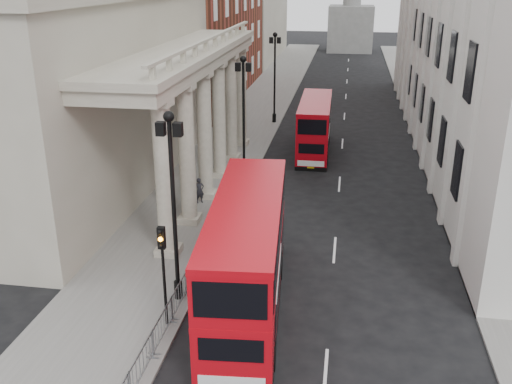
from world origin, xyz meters
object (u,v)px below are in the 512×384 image
(bus_near, at_px, (247,255))
(bus_far, at_px, (315,126))
(lamp_post_south, at_px, (173,196))
(lamp_post_north, at_px, (275,71))
(traffic_light, at_px, (163,258))
(pedestrian_b, at_px, (189,184))
(pedestrian_a, at_px, (200,191))
(pedestrian_c, at_px, (209,155))
(lamp_post_mid, at_px, (244,110))

(bus_near, distance_m, bus_far, 23.35)
(lamp_post_south, distance_m, lamp_post_north, 32.00)
(traffic_light, bearing_deg, pedestrian_b, 101.69)
(pedestrian_a, distance_m, pedestrian_c, 7.34)
(lamp_post_south, height_order, pedestrian_b, lamp_post_south)
(lamp_post_mid, bearing_deg, bus_near, -79.19)
(bus_near, height_order, pedestrian_a, bus_near)
(lamp_post_north, xyz_separation_m, pedestrian_b, (-2.75, -20.26, -3.90))
(bus_near, bearing_deg, pedestrian_a, 109.32)
(lamp_post_south, bearing_deg, bus_far, 79.29)
(traffic_light, height_order, pedestrian_a, traffic_light)
(bus_near, relative_size, pedestrian_c, 7.58)
(lamp_post_north, distance_m, pedestrian_a, 21.52)
(lamp_post_mid, height_order, pedestrian_a, lamp_post_mid)
(lamp_post_north, bearing_deg, pedestrian_b, -97.72)
(lamp_post_north, distance_m, traffic_light, 34.07)
(bus_near, bearing_deg, pedestrian_c, 103.77)
(lamp_post_south, distance_m, bus_near, 3.88)
(pedestrian_c, bearing_deg, traffic_light, -53.06)
(lamp_post_north, bearing_deg, pedestrian_c, -102.41)
(lamp_post_north, relative_size, pedestrian_a, 5.27)
(pedestrian_c, bearing_deg, pedestrian_b, -59.29)
(bus_near, height_order, pedestrian_c, bus_near)
(lamp_post_south, distance_m, traffic_light, 2.71)
(lamp_post_south, xyz_separation_m, pedestrian_b, (-2.75, 11.74, -3.90))
(pedestrian_a, bearing_deg, lamp_post_mid, 35.61)
(traffic_light, height_order, bus_far, traffic_light)
(bus_near, bearing_deg, lamp_post_south, 172.41)
(pedestrian_b, bearing_deg, traffic_light, 94.82)
(lamp_post_mid, height_order, bus_far, lamp_post_mid)
(traffic_light, relative_size, bus_far, 0.44)
(traffic_light, xyz_separation_m, bus_near, (2.99, 1.86, -0.55))
(bus_far, bearing_deg, lamp_post_south, -101.69)
(bus_far, height_order, pedestrian_a, bus_far)
(lamp_post_mid, distance_m, pedestrian_b, 6.39)
(lamp_post_south, distance_m, bus_far, 23.73)
(traffic_light, distance_m, bus_near, 3.56)
(lamp_post_north, bearing_deg, lamp_post_south, -90.00)
(traffic_light, xyz_separation_m, pedestrian_c, (-3.14, 20.20, -2.23))
(lamp_post_mid, height_order, pedestrian_c, lamp_post_mid)
(traffic_light, height_order, pedestrian_c, traffic_light)
(lamp_post_north, bearing_deg, bus_near, -84.52)
(traffic_light, height_order, bus_near, bus_near)
(lamp_post_mid, xyz_separation_m, bus_far, (4.38, 7.16, -2.72))
(lamp_post_north, height_order, bus_near, lamp_post_north)
(lamp_post_south, bearing_deg, lamp_post_mid, 90.00)
(lamp_post_mid, relative_size, traffic_light, 1.93)
(bus_near, relative_size, pedestrian_a, 7.30)
(lamp_post_mid, distance_m, traffic_light, 18.11)
(lamp_post_north, distance_m, pedestrian_b, 20.81)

